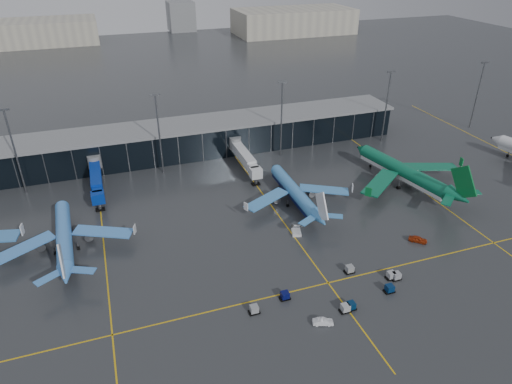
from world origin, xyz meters
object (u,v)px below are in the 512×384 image
object	(u,v)px
airliner_arkefly	(62,227)
airliner_klm_near	(294,184)
service_van_red	(418,239)
airliner_aer_lingus	(404,163)
baggage_carts	(346,291)
mobile_airstair	(296,231)
service_van_white	(323,322)

from	to	relation	value
airliner_arkefly	airliner_klm_near	world-z (taller)	airliner_arkefly
airliner_arkefly	service_van_red	bearing A→B (deg)	-20.24
airliner_aer_lingus	baggage_carts	world-z (taller)	airliner_aer_lingus
airliner_klm_near	mobile_airstair	distance (m)	16.47
airliner_arkefly	baggage_carts	xyz separation A→B (m)	(55.43, -36.47, -5.05)
service_van_red	airliner_klm_near	bearing A→B (deg)	78.39
airliner_arkefly	service_van_red	world-z (taller)	airliner_arkefly
airliner_arkefly	baggage_carts	distance (m)	66.55
baggage_carts	service_van_red	world-z (taller)	baggage_carts
baggage_carts	airliner_arkefly	bearing A→B (deg)	146.66
airliner_klm_near	service_van_red	distance (m)	35.17
service_van_white	baggage_carts	bearing A→B (deg)	-34.88
airliner_klm_near	airliner_aer_lingus	distance (m)	34.96
service_van_red	service_van_white	world-z (taller)	service_van_red
baggage_carts	service_van_red	xyz separation A→B (m)	(25.66, 10.76, -0.02)
airliner_klm_near	service_van_white	xyz separation A→B (m)	(-13.11, -44.72, -5.05)
airliner_aer_lingus	baggage_carts	size ratio (longest dim) A/B	1.29
baggage_carts	service_van_white	bearing A→B (deg)	-143.75
airliner_arkefly	service_van_red	size ratio (longest dim) A/B	8.69
airliner_arkefly	mobile_airstair	size ratio (longest dim) A/B	10.27
airliner_arkefly	mobile_airstair	world-z (taller)	airliner_arkefly
service_van_white	airliner_klm_near	bearing A→B (deg)	2.53
baggage_carts	service_van_red	size ratio (longest dim) A/B	7.98
mobile_airstair	service_van_red	world-z (taller)	mobile_airstair
service_van_white	airliner_arkefly	bearing A→B (deg)	66.55
airliner_aer_lingus	service_van_red	distance (m)	31.19
airliner_arkefly	service_van_white	distance (m)	63.66
baggage_carts	service_van_red	bearing A→B (deg)	22.75
airliner_aer_lingus	service_van_red	size ratio (longest dim) A/B	10.31
airliner_arkefly	service_van_white	size ratio (longest dim) A/B	9.52
airliner_klm_near	service_van_white	bearing A→B (deg)	-106.07
airliner_arkefly	baggage_carts	bearing A→B (deg)	-35.99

